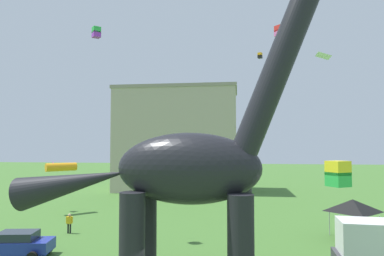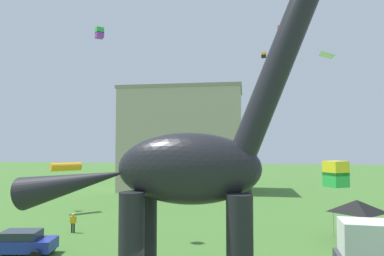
{
  "view_description": "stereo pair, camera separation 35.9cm",
  "coord_description": "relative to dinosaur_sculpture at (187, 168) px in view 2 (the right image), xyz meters",
  "views": [
    {
      "loc": [
        2.83,
        -13.95,
        7.0
      ],
      "look_at": [
        0.59,
        3.08,
        7.86
      ],
      "focal_mm": 32.46,
      "sensor_mm": 36.0,
      "label": 1
    },
    {
      "loc": [
        3.19,
        -13.9,
        7.0
      ],
      "look_at": [
        0.59,
        3.08,
        7.86
      ],
      "focal_mm": 32.46,
      "sensor_mm": 36.0,
      "label": 2
    }
  ],
  "objects": [
    {
      "name": "kite_mid_center",
      "position": [
        5.68,
        -3.77,
        0.12
      ],
      "size": [
        0.82,
        0.82,
        0.86
      ],
      "color": "yellow"
    },
    {
      "name": "dinosaur_sculpture",
      "position": [
        0.0,
        0.0,
        0.0
      ],
      "size": [
        15.69,
        3.32,
        16.4
      ],
      "rotation": [
        0.0,
        0.0,
        0.4
      ],
      "color": "black",
      "rests_on": "ground_plane"
    },
    {
      "name": "kite_high_right",
      "position": [
        6.02,
        14.55,
        11.06
      ],
      "size": [
        0.91,
        0.91,
        0.92
      ],
      "color": "red"
    },
    {
      "name": "kite_high_left",
      "position": [
        4.59,
        18.5,
        9.97
      ],
      "size": [
        0.5,
        0.5,
        0.54
      ],
      "color": "orange"
    },
    {
      "name": "kite_mid_left",
      "position": [
        -16.16,
        18.38,
        -1.18
      ],
      "size": [
        3.18,
        3.18,
        0.91
      ],
      "color": "orange"
    },
    {
      "name": "person_photographer",
      "position": [
        -11.01,
        10.4,
        -4.99
      ],
      "size": [
        0.58,
        0.26,
        1.56
      ],
      "rotation": [
        0.0,
        0.0,
        3.69
      ],
      "color": "black",
      "rests_on": "ground_plane"
    },
    {
      "name": "background_building_block",
      "position": [
        -7.1,
        38.14,
        2.08
      ],
      "size": [
        18.78,
        10.2,
        16.01
      ],
      "color": "#B7A893",
      "rests_on": "ground_plane"
    },
    {
      "name": "kite_mid_right",
      "position": [
        -8.58,
        9.47,
        9.91
      ],
      "size": [
        0.81,
        0.81,
        0.82
      ],
      "color": "green"
    },
    {
      "name": "festival_canopy_tent",
      "position": [
        10.78,
        11.23,
        -3.39
      ],
      "size": [
        3.15,
        3.15,
        3.0
      ],
      "color": "#B2B2B7",
      "rests_on": "ground_plane"
    },
    {
      "name": "parked_sedan_left",
      "position": [
        -11.49,
        4.54,
        -5.13
      ],
      "size": [
        4.44,
        2.47,
        1.55
      ],
      "rotation": [
        0.0,
        0.0,
        0.17
      ],
      "color": "navy",
      "rests_on": "ground_plane"
    },
    {
      "name": "kite_trailing",
      "position": [
        8.76,
        10.71,
        7.78
      ],
      "size": [
        1.02,
        1.38,
        0.35
      ],
      "color": "white"
    }
  ]
}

